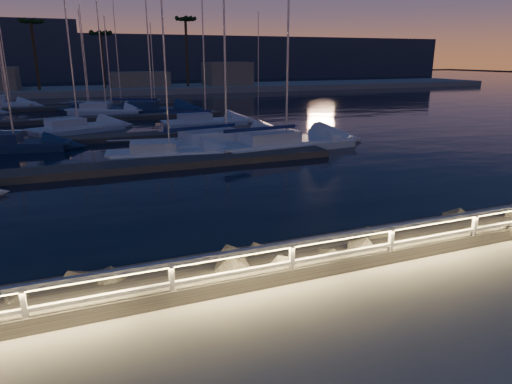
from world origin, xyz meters
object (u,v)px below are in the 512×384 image
at_px(sailboat_g, 203,121).
at_px(sailboat_h, 282,142).
at_px(sailboat_e, 12,144).
at_px(sailboat_n, 87,108).
at_px(sailboat_d, 223,141).
at_px(sailboat_j, 76,127).
at_px(sailboat_c, 166,152).
at_px(guard_rail, 252,259).
at_px(sailboat_k, 104,110).
at_px(sailboat_l, 150,109).

xyz_separation_m(sailboat_g, sailboat_h, (1.94, -12.76, 0.05)).
distance_m(sailboat_e, sailboat_n, 22.85).
height_order(sailboat_h, sailboat_n, sailboat_h).
height_order(sailboat_d, sailboat_h, sailboat_h).
height_order(sailboat_g, sailboat_n, sailboat_g).
bearing_deg(sailboat_j, sailboat_c, -91.83).
relative_size(guard_rail, sailboat_c, 3.46).
bearing_deg(sailboat_e, sailboat_g, 34.48).
height_order(sailboat_j, sailboat_k, sailboat_k).
distance_m(sailboat_c, sailboat_d, 4.84).
distance_m(sailboat_c, sailboat_l, 24.41).
bearing_deg(sailboat_l, sailboat_k, -171.12).
xyz_separation_m(guard_rail, sailboat_h, (9.36, 18.24, -0.90)).
xyz_separation_m(sailboat_h, sailboat_l, (-4.86, 24.22, -0.01)).
bearing_deg(sailboat_c, sailboat_h, 8.85).
bearing_deg(sailboat_h, sailboat_n, 105.70).
height_order(sailboat_d, sailboat_n, sailboat_d).
relative_size(sailboat_d, sailboat_j, 1.27).
height_order(guard_rail, sailboat_h, sailboat_h).
xyz_separation_m(sailboat_c, sailboat_n, (-3.45, 28.46, -0.02)).
relative_size(sailboat_g, sailboat_k, 0.95).
height_order(sailboat_e, sailboat_k, sailboat_k).
xyz_separation_m(sailboat_l, sailboat_n, (-6.45, 4.24, -0.08)).
relative_size(guard_rail, sailboat_k, 3.12).
bearing_deg(sailboat_l, sailboat_h, -54.52).
bearing_deg(sailboat_k, sailboat_c, -63.10).
bearing_deg(sailboat_c, sailboat_l, 91.76).
distance_m(sailboat_j, sailboat_k, 13.03).
bearing_deg(sailboat_j, guard_rail, -106.49).
relative_size(sailboat_h, sailboat_l, 1.02).
bearing_deg(sailboat_e, sailboat_h, -9.34).
xyz_separation_m(guard_rail, sailboat_j, (-3.43, 31.12, -0.93)).
bearing_deg(sailboat_n, sailboat_c, -103.58).
height_order(guard_rail, sailboat_l, sailboat_l).
bearing_deg(guard_rail, sailboat_k, 90.35).
height_order(sailboat_e, sailboat_h, sailboat_h).
bearing_deg(sailboat_e, sailboat_k, 80.39).
bearing_deg(sailboat_k, sailboat_j, -81.14).
distance_m(sailboat_h, sailboat_l, 24.70).
bearing_deg(sailboat_d, sailboat_h, -41.53).
bearing_deg(sailboat_j, sailboat_n, 61.76).
relative_size(sailboat_c, sailboat_g, 0.95).
xyz_separation_m(sailboat_e, sailboat_k, (7.27, 19.22, 0.00)).
bearing_deg(sailboat_g, sailboat_l, 104.07).
bearing_deg(sailboat_h, sailboat_d, 142.66).
distance_m(sailboat_g, sailboat_k, 14.89).
bearing_deg(sailboat_n, sailboat_e, -124.64).
bearing_deg(sailboat_d, guard_rail, -116.16).
xyz_separation_m(sailboat_c, sailboat_d, (4.34, 2.15, 0.06)).
bearing_deg(sailboat_j, sailboat_h, -67.98).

